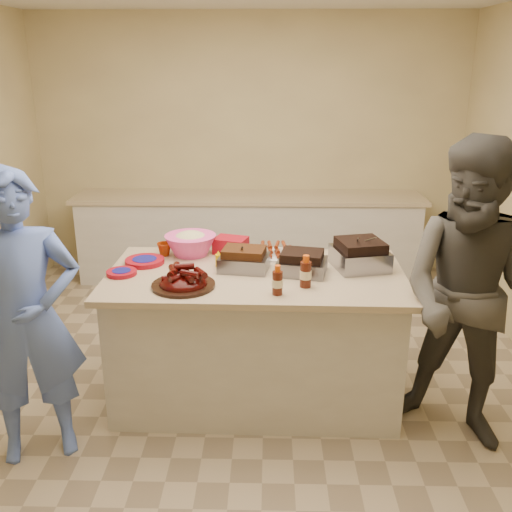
{
  "coord_description": "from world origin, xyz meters",
  "views": [
    {
      "loc": [
        0.21,
        -3.58,
        2.22
      ],
      "look_at": [
        0.13,
        -0.07,
        1.01
      ],
      "focal_mm": 40.0,
      "sensor_mm": 36.0,
      "label": 1
    }
  ],
  "objects_px": {
    "rib_platter": "(184,287)",
    "coleslaw_bowl": "(191,255)",
    "bbq_bottle_a": "(277,294)",
    "guest_blue": "(45,448)",
    "bbq_bottle_b": "(305,287)",
    "mustard_bottle": "(219,266)",
    "plastic_cup": "(165,255)",
    "island": "(256,395)",
    "guest_gray": "(455,434)",
    "roasting_pan": "(359,268)"
  },
  "relations": [
    {
      "from": "rib_platter",
      "to": "coleslaw_bowl",
      "type": "xyz_separation_m",
      "value": [
        -0.03,
        0.6,
        0.0
      ]
    },
    {
      "from": "bbq_bottle_a",
      "to": "guest_blue",
      "type": "xyz_separation_m",
      "value": [
        -1.4,
        -0.26,
        -0.91
      ]
    },
    {
      "from": "coleslaw_bowl",
      "to": "bbq_bottle_b",
      "type": "height_order",
      "value": "coleslaw_bowl"
    },
    {
      "from": "mustard_bottle",
      "to": "plastic_cup",
      "type": "relative_size",
      "value": 1.1
    },
    {
      "from": "bbq_bottle_b",
      "to": "guest_blue",
      "type": "bearing_deg",
      "value": -166.29
    },
    {
      "from": "coleslaw_bowl",
      "to": "bbq_bottle_a",
      "type": "height_order",
      "value": "coleslaw_bowl"
    },
    {
      "from": "mustard_bottle",
      "to": "plastic_cup",
      "type": "height_order",
      "value": "mustard_bottle"
    },
    {
      "from": "island",
      "to": "plastic_cup",
      "type": "height_order",
      "value": "plastic_cup"
    },
    {
      "from": "guest_gray",
      "to": "island",
      "type": "bearing_deg",
      "value": -167.67
    },
    {
      "from": "island",
      "to": "mustard_bottle",
      "type": "distance_m",
      "value": 0.96
    },
    {
      "from": "island",
      "to": "rib_platter",
      "type": "relative_size",
      "value": 4.95
    },
    {
      "from": "island",
      "to": "guest_blue",
      "type": "distance_m",
      "value": 1.4
    },
    {
      "from": "bbq_bottle_b",
      "to": "guest_blue",
      "type": "relative_size",
      "value": 0.12
    },
    {
      "from": "rib_platter",
      "to": "coleslaw_bowl",
      "type": "height_order",
      "value": "coleslaw_bowl"
    },
    {
      "from": "rib_platter",
      "to": "roasting_pan",
      "type": "height_order",
      "value": "rib_platter"
    },
    {
      "from": "bbq_bottle_b",
      "to": "island",
      "type": "bearing_deg",
      "value": 143.41
    },
    {
      "from": "island",
      "to": "plastic_cup",
      "type": "bearing_deg",
      "value": 153.71
    },
    {
      "from": "mustard_bottle",
      "to": "island",
      "type": "bearing_deg",
      "value": -25.68
    },
    {
      "from": "guest_blue",
      "to": "guest_gray",
      "type": "bearing_deg",
      "value": -15.94
    },
    {
      "from": "plastic_cup",
      "to": "guest_blue",
      "type": "relative_size",
      "value": 0.06
    },
    {
      "from": "coleslaw_bowl",
      "to": "guest_blue",
      "type": "xyz_separation_m",
      "value": [
        -0.79,
        -0.97,
        -0.91
      ]
    },
    {
      "from": "coleslaw_bowl",
      "to": "guest_gray",
      "type": "relative_size",
      "value": 0.2
    },
    {
      "from": "mustard_bottle",
      "to": "guest_gray",
      "type": "relative_size",
      "value": 0.06
    },
    {
      "from": "plastic_cup",
      "to": "guest_blue",
      "type": "bearing_deg",
      "value": -122.73
    },
    {
      "from": "plastic_cup",
      "to": "bbq_bottle_b",
      "type": "bearing_deg",
      "value": -30.45
    },
    {
      "from": "rib_platter",
      "to": "guest_blue",
      "type": "xyz_separation_m",
      "value": [
        -0.83,
        -0.37,
        -0.91
      ]
    },
    {
      "from": "island",
      "to": "guest_gray",
      "type": "bearing_deg",
      "value": -17.24
    },
    {
      "from": "roasting_pan",
      "to": "plastic_cup",
      "type": "xyz_separation_m",
      "value": [
        -1.34,
        0.22,
        0.0
      ]
    },
    {
      "from": "guest_blue",
      "to": "guest_gray",
      "type": "distance_m",
      "value": 2.54
    },
    {
      "from": "rib_platter",
      "to": "plastic_cup",
      "type": "bearing_deg",
      "value": 110.48
    },
    {
      "from": "island",
      "to": "rib_platter",
      "type": "bearing_deg",
      "value": -149.66
    },
    {
      "from": "guest_gray",
      "to": "mustard_bottle",
      "type": "bearing_deg",
      "value": -168.97
    },
    {
      "from": "roasting_pan",
      "to": "mustard_bottle",
      "type": "distance_m",
      "value": 0.94
    },
    {
      "from": "coleslaw_bowl",
      "to": "bbq_bottle_a",
      "type": "bearing_deg",
      "value": -49.6
    },
    {
      "from": "coleslaw_bowl",
      "to": "guest_gray",
      "type": "xyz_separation_m",
      "value": [
        1.73,
        -0.77,
        -0.91
      ]
    },
    {
      "from": "roasting_pan",
      "to": "coleslaw_bowl",
      "type": "bearing_deg",
      "value": 155.02
    },
    {
      "from": "mustard_bottle",
      "to": "roasting_pan",
      "type": "bearing_deg",
      "value": -0.31
    },
    {
      "from": "mustard_bottle",
      "to": "bbq_bottle_a",
      "type": "bearing_deg",
      "value": -50.67
    },
    {
      "from": "mustard_bottle",
      "to": "plastic_cup",
      "type": "xyz_separation_m",
      "value": [
        -0.4,
        0.22,
        0.0
      ]
    },
    {
      "from": "guest_blue",
      "to": "bbq_bottle_a",
      "type": "bearing_deg",
      "value": -9.86
    },
    {
      "from": "plastic_cup",
      "to": "rib_platter",
      "type": "bearing_deg",
      "value": -69.52
    },
    {
      "from": "bbq_bottle_a",
      "to": "mustard_bottle",
      "type": "bearing_deg",
      "value": 129.33
    },
    {
      "from": "rib_platter",
      "to": "roasting_pan",
      "type": "bearing_deg",
      "value": 17.89
    },
    {
      "from": "island",
      "to": "coleslaw_bowl",
      "type": "distance_m",
      "value": 1.09
    },
    {
      "from": "guest_blue",
      "to": "bbq_bottle_b",
      "type": "bearing_deg",
      "value": -6.67
    },
    {
      "from": "roasting_pan",
      "to": "guest_blue",
      "type": "relative_size",
      "value": 0.19
    },
    {
      "from": "guest_blue",
      "to": "plastic_cup",
      "type": "bearing_deg",
      "value": 36.89
    },
    {
      "from": "coleslaw_bowl",
      "to": "guest_gray",
      "type": "distance_m",
      "value": 2.11
    },
    {
      "from": "bbq_bottle_a",
      "to": "mustard_bottle",
      "type": "height_order",
      "value": "bbq_bottle_a"
    },
    {
      "from": "bbq_bottle_a",
      "to": "guest_blue",
      "type": "relative_size",
      "value": 0.11
    }
  ]
}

